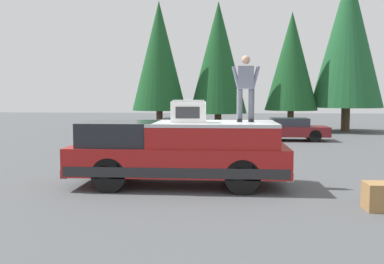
{
  "coord_description": "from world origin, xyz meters",
  "views": [
    {
      "loc": [
        -11.12,
        -0.56,
        2.33
      ],
      "look_at": [
        0.18,
        0.3,
        1.35
      ],
      "focal_mm": 39.86,
      "sensor_mm": 36.0,
      "label": 1
    }
  ],
  "objects_px": {
    "pickup_truck": "(179,152)",
    "parked_car_maroon": "(288,129)",
    "compressor_unit": "(189,111)",
    "wooden_crate": "(379,196)",
    "parked_car_grey": "(180,129)",
    "person_on_truck_bed": "(246,87)"
  },
  "relations": [
    {
      "from": "person_on_truck_bed",
      "to": "parked_car_grey",
      "type": "height_order",
      "value": "person_on_truck_bed"
    },
    {
      "from": "compressor_unit",
      "to": "parked_car_grey",
      "type": "relative_size",
      "value": 0.2
    },
    {
      "from": "pickup_truck",
      "to": "person_on_truck_bed",
      "type": "xyz_separation_m",
      "value": [
        0.19,
        -1.69,
        1.68
      ]
    },
    {
      "from": "parked_car_maroon",
      "to": "parked_car_grey",
      "type": "distance_m",
      "value": 5.53
    },
    {
      "from": "pickup_truck",
      "to": "parked_car_maroon",
      "type": "relative_size",
      "value": 1.35
    },
    {
      "from": "parked_car_grey",
      "to": "wooden_crate",
      "type": "xyz_separation_m",
      "value": [
        -12.93,
        -5.39,
        -0.3
      ]
    },
    {
      "from": "parked_car_grey",
      "to": "parked_car_maroon",
      "type": "bearing_deg",
      "value": -84.92
    },
    {
      "from": "pickup_truck",
      "to": "compressor_unit",
      "type": "xyz_separation_m",
      "value": [
        -0.19,
        -0.26,
        1.05
      ]
    },
    {
      "from": "pickup_truck",
      "to": "compressor_unit",
      "type": "distance_m",
      "value": 1.1
    },
    {
      "from": "compressor_unit",
      "to": "parked_car_grey",
      "type": "height_order",
      "value": "compressor_unit"
    },
    {
      "from": "person_on_truck_bed",
      "to": "parked_car_maroon",
      "type": "height_order",
      "value": "person_on_truck_bed"
    },
    {
      "from": "compressor_unit",
      "to": "wooden_crate",
      "type": "xyz_separation_m",
      "value": [
        -1.86,
        -4.04,
        -1.65
      ]
    },
    {
      "from": "pickup_truck",
      "to": "wooden_crate",
      "type": "relative_size",
      "value": 9.89
    },
    {
      "from": "person_on_truck_bed",
      "to": "wooden_crate",
      "type": "bearing_deg",
      "value": -130.56
    },
    {
      "from": "compressor_unit",
      "to": "wooden_crate",
      "type": "height_order",
      "value": "compressor_unit"
    },
    {
      "from": "pickup_truck",
      "to": "parked_car_maroon",
      "type": "xyz_separation_m",
      "value": [
        11.38,
        -4.41,
        -0.29
      ]
    },
    {
      "from": "compressor_unit",
      "to": "wooden_crate",
      "type": "bearing_deg",
      "value": -114.69
    },
    {
      "from": "wooden_crate",
      "to": "parked_car_grey",
      "type": "bearing_deg",
      "value": 22.64
    },
    {
      "from": "pickup_truck",
      "to": "wooden_crate",
      "type": "height_order",
      "value": "pickup_truck"
    },
    {
      "from": "parked_car_grey",
      "to": "pickup_truck",
      "type": "bearing_deg",
      "value": -174.26
    },
    {
      "from": "compressor_unit",
      "to": "parked_car_grey",
      "type": "distance_m",
      "value": 11.24
    },
    {
      "from": "wooden_crate",
      "to": "person_on_truck_bed",
      "type": "bearing_deg",
      "value": 49.44
    }
  ]
}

